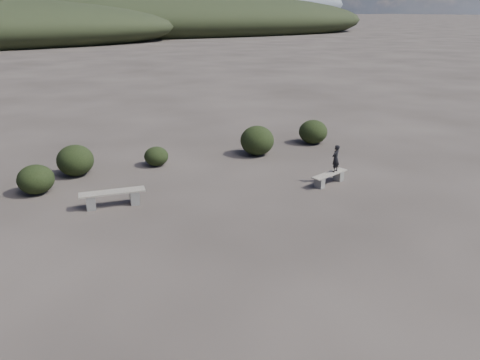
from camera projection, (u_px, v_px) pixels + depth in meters
ground at (281, 274)px, 11.00m from camera, size 1200.00×1200.00×0.00m
bench_left at (113, 197)px, 14.69m from camera, size 2.06×0.73×0.50m
bench_right at (329, 177)px, 16.60m from camera, size 1.65×0.73×0.40m
seated_person at (336, 158)px, 16.56m from camera, size 0.42×0.36×0.98m
shrub_a at (36, 179)px, 15.69m from camera, size 1.21×1.21×0.99m
shrub_b at (75, 160)px, 17.40m from camera, size 1.35×1.35×1.16m
shrub_c at (156, 156)px, 18.56m from camera, size 0.95×0.95×0.76m
shrub_d at (257, 141)px, 19.86m from camera, size 1.43×1.43×1.25m
shrub_e at (313, 132)px, 21.61m from camera, size 1.31×1.31×1.10m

